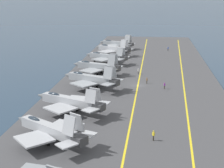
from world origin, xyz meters
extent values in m
plane|color=#23384C|center=(0.00, 0.00, 0.00)|extent=(2000.00, 2000.00, 0.00)
cube|color=#424244|center=(0.00, 0.00, 0.20)|extent=(199.61, 43.94, 0.40)
cube|color=yellow|center=(0.00, -12.08, 0.40)|extent=(179.50, 7.95, 0.01)
cube|color=yellow|center=(0.00, 0.00, 0.40)|extent=(179.64, 0.36, 0.01)
cube|color=#A8AAAF|center=(-37.26, 13.01, 2.71)|extent=(7.87, 11.24, 1.67)
cone|color=#5B5E60|center=(-33.51, 19.02, 2.71)|extent=(2.57, 2.80, 1.59)
cube|color=#38383A|center=(-41.09, 6.85, 2.71)|extent=(2.68, 2.69, 1.42)
ellipsoid|color=#232D38|center=(-35.29, 16.16, 3.50)|extent=(2.35, 3.00, 0.92)
cube|color=#A8AAAF|center=(-40.26, 14.39, 2.16)|extent=(7.20, 7.19, 0.28)
cube|color=#A8AAAF|center=(-34.69, 10.92, 2.16)|extent=(6.28, 6.53, 0.28)
cube|color=#A8AAAF|center=(-41.14, 8.43, 5.07)|extent=(2.02, 2.45, 3.02)
cube|color=#A8AAAF|center=(-39.65, 7.51, 5.07)|extent=(2.02, 2.45, 3.02)
cube|color=#A8AAAF|center=(-42.73, 8.45, 2.71)|extent=(3.63, 3.59, 0.20)
cube|color=#A8AAAF|center=(-38.94, 6.09, 2.71)|extent=(3.46, 3.19, 0.20)
cylinder|color=#B2B2B7|center=(-34.86, 16.85, 1.14)|extent=(0.16, 0.16, 1.47)
cylinder|color=black|center=(-34.86, 16.85, 0.70)|extent=(0.50, 0.63, 0.60)
cylinder|color=#B2B2B7|center=(-38.90, 12.58, 1.14)|extent=(0.16, 0.16, 1.47)
cylinder|color=black|center=(-38.90, 12.58, 0.70)|extent=(0.50, 0.63, 0.60)
cylinder|color=#B2B2B7|center=(-36.92, 11.34, 1.14)|extent=(0.16, 0.16, 1.47)
cylinder|color=black|center=(-36.92, 11.34, 0.70)|extent=(0.50, 0.63, 0.60)
cube|color=#A8AAAF|center=(-22.95, 13.18, 2.91)|extent=(6.51, 12.23, 1.68)
cone|color=#5B5E60|center=(-20.06, 19.90, 2.91)|extent=(2.40, 2.82, 1.59)
cube|color=#38383A|center=(-25.90, 6.30, 2.91)|extent=(2.58, 2.64, 1.43)
ellipsoid|color=#232D38|center=(-21.44, 16.70, 3.71)|extent=(2.06, 3.18, 0.92)
cube|color=#A8AAAF|center=(-26.03, 14.04, 2.37)|extent=(7.01, 7.16, 0.28)
cube|color=#A8AAAF|center=(-20.20, 11.54, 2.37)|extent=(5.49, 6.12, 0.28)
cube|color=#A8AAAF|center=(-26.17, 7.90, 5.09)|extent=(1.71, 2.52, 2.65)
cube|color=#A8AAAF|center=(-24.55, 7.21, 5.09)|extent=(1.71, 2.52, 2.65)
cube|color=#A8AAAF|center=(-27.76, 7.66, 2.91)|extent=(3.65, 3.53, 0.20)
cube|color=#A8AAAF|center=(-23.64, 5.89, 2.91)|extent=(3.27, 2.96, 0.20)
cylinder|color=#B2B2B7|center=(-21.10, 17.48, 1.24)|extent=(0.16, 0.16, 1.67)
cylinder|color=black|center=(-21.10, 17.48, 0.70)|extent=(0.44, 0.64, 0.60)
cylinder|color=#B2B2B7|center=(-24.53, 12.47, 1.24)|extent=(0.16, 0.16, 1.67)
cylinder|color=black|center=(-24.53, 12.47, 0.70)|extent=(0.44, 0.64, 0.60)
cylinder|color=#B2B2B7|center=(-22.37, 11.55, 1.24)|extent=(0.16, 0.16, 1.67)
cylinder|color=black|center=(-22.37, 11.55, 0.70)|extent=(0.44, 0.64, 0.60)
cube|color=#93999E|center=(-4.37, 12.19, 2.98)|extent=(6.83, 12.15, 1.76)
cone|color=#5B5E60|center=(-1.33, 18.82, 2.98)|extent=(2.51, 2.86, 1.67)
cube|color=#38383A|center=(-7.48, 5.40, 2.98)|extent=(2.69, 2.69, 1.50)
ellipsoid|color=#232D38|center=(-2.78, 15.66, 3.82)|extent=(2.15, 3.18, 0.97)
cube|color=#93999E|center=(-7.51, 13.16, 2.41)|extent=(7.10, 7.20, 0.28)
cube|color=#93999E|center=(-1.59, 10.45, 2.41)|extent=(5.66, 6.21, 0.28)
cube|color=#93999E|center=(-7.75, 7.02, 5.39)|extent=(1.83, 2.55, 3.00)
cube|color=#93999E|center=(-6.07, 6.25, 5.39)|extent=(1.83, 2.55, 3.00)
cube|color=#93999E|center=(-9.34, 6.81, 2.98)|extent=(3.65, 3.54, 0.20)
cube|color=#93999E|center=(-5.19, 4.91, 2.98)|extent=(3.31, 3.00, 0.20)
cylinder|color=#B2B2B7|center=(-2.43, 16.43, 1.25)|extent=(0.16, 0.16, 1.70)
cylinder|color=black|center=(-2.43, 16.43, 0.70)|extent=(0.45, 0.64, 0.60)
cylinder|color=#B2B2B7|center=(-6.02, 11.54, 1.25)|extent=(0.16, 0.16, 1.70)
cylinder|color=black|center=(-6.02, 11.54, 0.70)|extent=(0.45, 0.64, 0.60)
cylinder|color=#B2B2B7|center=(-3.78, 10.52, 1.25)|extent=(0.16, 0.16, 1.70)
cylinder|color=black|center=(-3.78, 10.52, 0.70)|extent=(0.45, 0.64, 0.60)
cube|color=#93999E|center=(11.39, 13.37, 2.80)|extent=(5.46, 11.71, 1.83)
cone|color=#5B5E60|center=(13.55, 19.84, 2.80)|extent=(2.35, 2.66, 1.74)
cube|color=#38383A|center=(9.17, 6.75, 2.80)|extent=(2.60, 2.47, 1.56)
ellipsoid|color=#232D38|center=(12.52, 16.75, 3.67)|extent=(1.86, 3.03, 1.01)
cube|color=#93999E|center=(7.95, 14.10, 2.21)|extent=(7.07, 7.05, 0.28)
cube|color=#93999E|center=(14.57, 11.88, 2.21)|extent=(5.53, 5.46, 0.28)
cube|color=#93999E|center=(8.66, 8.26, 5.37)|extent=(1.64, 2.42, 3.24)
cube|color=#93999E|center=(10.49, 7.65, 5.37)|extent=(1.64, 2.42, 3.24)
cube|color=#93999E|center=(7.13, 7.94, 2.80)|extent=(3.52, 3.29, 0.20)
cube|color=#93999E|center=(11.52, 6.47, 2.80)|extent=(3.10, 2.61, 0.20)
cylinder|color=#B2B2B7|center=(12.77, 17.50, 1.14)|extent=(0.16, 0.16, 1.49)
cylinder|color=black|center=(12.77, 17.50, 0.70)|extent=(0.40, 0.64, 0.60)
cylinder|color=#B2B2B7|center=(9.79, 12.65, 1.14)|extent=(0.16, 0.16, 1.49)
cylinder|color=black|center=(9.79, 12.65, 0.70)|extent=(0.40, 0.64, 0.60)
cylinder|color=#B2B2B7|center=(12.23, 11.83, 1.14)|extent=(0.16, 0.16, 1.49)
cylinder|color=black|center=(12.23, 11.83, 0.70)|extent=(0.40, 0.64, 0.60)
cube|color=#93999E|center=(27.03, 12.62, 2.91)|extent=(6.01, 11.82, 1.54)
cone|color=#5B5E60|center=(29.69, 19.15, 2.91)|extent=(2.22, 2.68, 1.46)
cube|color=#38383A|center=(24.30, 5.94, 2.91)|extent=(2.38, 2.49, 1.31)
ellipsoid|color=#232D38|center=(28.42, 16.04, 3.64)|extent=(1.90, 3.05, 0.84)
cube|color=#93999E|center=(23.93, 13.44, 2.41)|extent=(6.99, 7.08, 0.28)
cube|color=#93999E|center=(29.81, 11.04, 2.41)|extent=(5.52, 5.88, 0.28)
cube|color=#93999E|center=(24.05, 7.46, 5.00)|extent=(1.64, 2.44, 2.62)
cube|color=#93999E|center=(25.54, 6.85, 5.00)|extent=(1.64, 2.44, 2.62)
cube|color=#93999E|center=(22.48, 7.22, 2.91)|extent=(3.59, 3.43, 0.20)
cube|color=#93999E|center=(26.49, 5.58, 2.91)|extent=(3.22, 2.84, 0.20)
cylinder|color=#B2B2B7|center=(28.73, 16.80, 1.27)|extent=(0.16, 0.16, 1.75)
cylinder|color=black|center=(28.73, 16.80, 0.70)|extent=(0.43, 0.64, 0.60)
cylinder|color=#B2B2B7|center=(25.57, 11.89, 1.27)|extent=(0.16, 0.16, 1.75)
cylinder|color=black|center=(25.57, 11.89, 0.70)|extent=(0.43, 0.64, 0.60)
cylinder|color=#B2B2B7|center=(27.56, 11.08, 1.27)|extent=(0.16, 0.16, 1.75)
cylinder|color=black|center=(27.56, 11.08, 0.70)|extent=(0.43, 0.64, 0.60)
cube|color=#A8AAAF|center=(43.21, 12.38, 2.95)|extent=(7.21, 11.34, 1.83)
cone|color=#5B5E60|center=(46.46, 18.47, 2.95)|extent=(2.59, 2.80, 1.74)
cube|color=#38383A|center=(39.88, 6.15, 2.95)|extent=(2.77, 2.69, 1.56)
ellipsoid|color=#232D38|center=(44.91, 15.57, 3.82)|extent=(2.25, 3.02, 1.01)
cube|color=#A8AAAF|center=(39.79, 13.75, 2.36)|extent=(7.52, 7.50, 0.28)
cube|color=#A8AAAF|center=(46.25, 10.30, 2.36)|extent=(6.58, 6.32, 0.28)
cube|color=#A8AAAF|center=(39.64, 7.74, 5.43)|extent=(1.90, 2.43, 3.08)
cube|color=#A8AAAF|center=(41.34, 6.83, 5.43)|extent=(1.90, 2.43, 3.08)
cube|color=#A8AAAF|center=(38.07, 7.67, 2.95)|extent=(3.59, 3.50, 0.20)
cube|color=#A8AAAF|center=(42.15, 5.49, 2.95)|extent=(3.36, 3.01, 0.20)
cylinder|color=#B2B2B7|center=(45.29, 16.28, 1.22)|extent=(0.16, 0.16, 1.64)
cylinder|color=black|center=(45.29, 16.28, 0.70)|extent=(0.48, 0.63, 0.60)
cylinder|color=#B2B2B7|center=(41.51, 11.92, 1.22)|extent=(0.16, 0.16, 1.64)
cylinder|color=black|center=(41.51, 11.92, 0.70)|extent=(0.48, 0.63, 0.60)
cylinder|color=#B2B2B7|center=(43.77, 10.72, 1.22)|extent=(0.16, 0.16, 1.64)
cylinder|color=black|center=(43.77, 10.72, 0.70)|extent=(0.48, 0.63, 0.60)
cube|color=#93999E|center=(58.98, 12.71, 2.74)|extent=(6.16, 11.96, 1.57)
cone|color=#5B5E60|center=(61.71, 19.31, 2.74)|extent=(2.27, 2.72, 1.49)
cube|color=#38383A|center=(56.18, 5.95, 2.74)|extent=(2.44, 2.53, 1.34)
ellipsoid|color=#232D38|center=(60.41, 16.16, 3.49)|extent=(1.94, 3.09, 0.87)
cube|color=#93999E|center=(55.63, 13.64, 2.23)|extent=(7.44, 7.44, 0.28)
cube|color=#93999E|center=(62.00, 11.00, 2.23)|extent=(6.05, 6.05, 0.28)
cube|color=#93999E|center=(55.92, 7.50, 5.10)|extent=(1.77, 2.51, 3.09)
cube|color=#93999E|center=(57.45, 6.87, 5.10)|extent=(1.77, 2.51, 3.09)
cube|color=#93999E|center=(54.35, 7.25, 2.74)|extent=(3.61, 3.47, 0.20)
cube|color=#93999E|center=(58.39, 5.58, 2.74)|extent=(3.24, 2.88, 0.20)
cylinder|color=#B2B2B7|center=(60.73, 16.93, 1.18)|extent=(0.16, 0.16, 1.56)
cylinder|color=black|center=(60.73, 16.93, 0.70)|extent=(0.43, 0.64, 0.60)
cylinder|color=#B2B2B7|center=(57.48, 11.98, 1.18)|extent=(0.16, 0.16, 1.56)
cylinder|color=black|center=(57.48, 11.98, 0.70)|extent=(0.43, 0.64, 0.60)
cylinder|color=#B2B2B7|center=(59.52, 11.13, 1.18)|extent=(0.16, 0.16, 1.56)
cylinder|color=black|center=(59.52, 11.13, 0.70)|extent=(0.43, 0.64, 0.60)
cylinder|color=#383328|center=(1.85, -2.31, 0.86)|extent=(0.24, 0.24, 0.92)
cube|color=brown|center=(1.85, -2.31, 1.59)|extent=(0.45, 0.39, 0.55)
sphere|color=#9E7051|center=(1.85, -2.31, 2.00)|extent=(0.22, 0.22, 0.22)
sphere|color=brown|center=(1.85, -2.31, 2.06)|extent=(0.24, 0.24, 0.24)
cylinder|color=#4C473D|center=(12.74, 0.58, 0.82)|extent=(0.24, 0.24, 0.85)
cube|color=white|center=(12.74, 0.58, 1.52)|extent=(0.44, 0.36, 0.54)
sphere|color=beige|center=(12.74, 0.58, 1.92)|extent=(0.22, 0.22, 0.22)
sphere|color=white|center=(12.74, 0.58, 1.98)|extent=(0.24, 0.24, 0.24)
cylinder|color=#383328|center=(-34.71, -4.40, 0.86)|extent=(0.24, 0.24, 0.92)
cube|color=yellow|center=(-34.71, -4.40, 1.61)|extent=(0.46, 0.45, 0.58)
sphere|color=#9E7051|center=(-34.71, -4.40, 2.03)|extent=(0.22, 0.22, 0.22)
sphere|color=yellow|center=(-34.71, -4.40, 2.09)|extent=(0.24, 0.24, 0.24)
cylinder|color=#383328|center=(-2.68, -6.94, 0.84)|extent=(0.24, 0.24, 0.89)
cube|color=purple|center=(-2.68, -6.94, 1.56)|extent=(0.45, 0.46, 0.55)
sphere|color=#9E7051|center=(-2.68, -6.94, 1.97)|extent=(0.22, 0.22, 0.22)
sphere|color=purple|center=(-2.68, -6.94, 2.03)|extent=(0.24, 0.24, 0.24)
cylinder|color=#232328|center=(55.48, -9.67, 0.86)|extent=(0.24, 0.24, 0.91)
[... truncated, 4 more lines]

